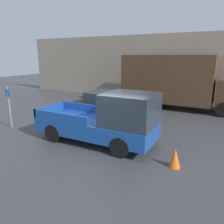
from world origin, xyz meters
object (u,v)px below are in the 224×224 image
pickup_truck (107,121)px  newspaper_box (163,95)px  delivery_truck (175,81)px  car (110,106)px  traffic_cone (175,158)px  parking_sign (9,105)px

pickup_truck → newspaper_box: pickup_truck is taller
pickup_truck → newspaper_box: bearing=91.9°
pickup_truck → delivery_truck: size_ratio=0.64×
car → newspaper_box: size_ratio=4.66×
car → traffic_cone: (4.57, -3.93, -0.47)m
car → delivery_truck: delivery_truck is taller
pickup_truck → delivery_truck: (0.95, 7.85, 0.89)m
delivery_truck → parking_sign: delivery_truck is taller
pickup_truck → parking_sign: 5.37m
pickup_truck → traffic_cone: size_ratio=7.73×
parking_sign → pickup_truck: bearing=4.6°
newspaper_box → traffic_cone: size_ratio=1.57×
pickup_truck → car: pickup_truck is taller
delivery_truck → traffic_cone: bearing=-77.0°
pickup_truck → parking_sign: size_ratio=2.44×
pickup_truck → parking_sign: (-5.35, -0.43, 0.17)m
delivery_truck → newspaper_box: delivery_truck is taller
car → parking_sign: size_ratio=2.32×
delivery_truck → traffic_cone: delivery_truck is taller
delivery_truck → car: bearing=-119.5°
pickup_truck → delivery_truck: delivery_truck is taller
parking_sign → newspaper_box: size_ratio=2.01×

